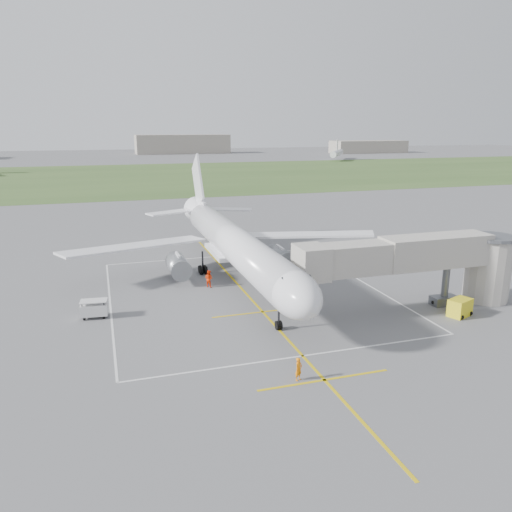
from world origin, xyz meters
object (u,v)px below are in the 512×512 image
object	(u,v)px
airliner	(233,243)
ramp_worker_nose	(299,369)
gpu_unit	(460,308)
ramp_worker_wing	(209,279)
baggage_cart	(94,309)
jet_bridge	(428,261)

from	to	relation	value
airliner	ramp_worker_nose	distance (m)	24.51
gpu_unit	ramp_worker_wing	bearing A→B (deg)	121.15
ramp_worker_wing	baggage_cart	bearing A→B (deg)	71.93
ramp_worker_wing	gpu_unit	bearing A→B (deg)	-170.86
jet_bridge	baggage_cart	bearing A→B (deg)	167.60
baggage_cart	ramp_worker_nose	world-z (taller)	ramp_worker_nose
jet_bridge	ramp_worker_wing	distance (m)	23.18
ramp_worker_nose	ramp_worker_wing	size ratio (longest dim) A/B	0.89
baggage_cart	gpu_unit	bearing A→B (deg)	-10.67
airliner	ramp_worker_wing	size ratio (longest dim) A/B	24.35
airliner	gpu_unit	world-z (taller)	airliner
ramp_worker_nose	airliner	bearing A→B (deg)	54.44
gpu_unit	airliner	bearing A→B (deg)	113.58
gpu_unit	ramp_worker_nose	size ratio (longest dim) A/B	1.53
ramp_worker_wing	jet_bridge	bearing A→B (deg)	-167.36
baggage_cart	ramp_worker_nose	size ratio (longest dim) A/B	1.51
ramp_worker_nose	ramp_worker_wing	xyz separation A→B (m)	(-1.54, 22.63, 0.11)
jet_bridge	ramp_worker_wing	size ratio (longest dim) A/B	12.19
airliner	ramp_worker_wing	bearing A→B (deg)	-154.74
airliner	baggage_cart	xyz separation A→B (m)	(-15.48, -7.39, -3.53)
jet_bridge	ramp_worker_wing	world-z (taller)	jet_bridge
airliner	baggage_cart	size ratio (longest dim) A/B	18.23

